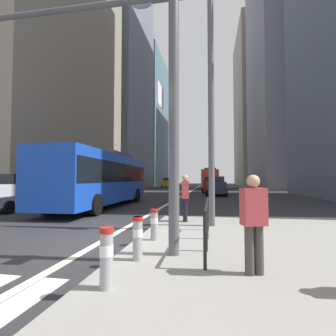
{
  "coord_description": "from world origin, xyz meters",
  "views": [
    {
      "loc": [
        2.92,
        -6.29,
        1.68
      ],
      "look_at": [
        -4.45,
        35.87,
        3.57
      ],
      "focal_mm": 26.76,
      "sensor_mm": 36.0,
      "label": 1
    }
  ],
  "objects": [
    {
      "name": "office_tower_left_mid",
      "position": [
        -16.0,
        39.24,
        24.55
      ],
      "size": [
        12.4,
        17.03,
        49.09
      ],
      "primitive_type": "cube",
      "color": "slate",
      "rests_on": "ground"
    },
    {
      "name": "bollard_back",
      "position": [
        1.49,
        -0.11,
        0.58
      ],
      "size": [
        0.2,
        0.2,
        0.77
      ],
      "color": "#99999E",
      "rests_on": "median_island"
    },
    {
      "name": "bollard_right",
      "position": [
        1.53,
        -1.67,
        0.61
      ],
      "size": [
        0.2,
        0.2,
        0.82
      ],
      "color": "#99999E",
      "rests_on": "median_island"
    },
    {
      "name": "pedestrian_waiting",
      "position": [
        1.97,
        2.77,
        1.08
      ],
      "size": [
        0.31,
        0.42,
        1.69
      ],
      "color": "black",
      "rests_on": "median_island"
    },
    {
      "name": "ground_plane",
      "position": [
        0.0,
        20.0,
        0.0
      ],
      "size": [
        160.0,
        160.0,
        0.0
      ],
      "primitive_type": "plane",
      "color": "#28282B"
    },
    {
      "name": "sedan_white_oncoming",
      "position": [
        -7.64,
        5.8,
        0.99
      ],
      "size": [
        2.07,
        4.32,
        1.94
      ],
      "color": "silver",
      "rests_on": "ground"
    },
    {
      "name": "pedestrian_railing",
      "position": [
        2.8,
        -0.3,
        0.85
      ],
      "size": [
        0.06,
        3.38,
        0.98
      ],
      "color": "black",
      "rests_on": "median_island"
    },
    {
      "name": "bollard_left",
      "position": [
        1.46,
        -2.94,
        0.62
      ],
      "size": [
        0.2,
        0.2,
        0.85
      ],
      "color": "#99999E",
      "rests_on": "median_island"
    },
    {
      "name": "pedestrian_walking",
      "position": [
        3.58,
        -2.03,
        1.03
      ],
      "size": [
        0.43,
        0.34,
        1.6
      ],
      "color": "#423D38",
      "rests_on": "median_island"
    },
    {
      "name": "street_lamp_post",
      "position": [
        2.92,
        2.09,
        5.28
      ],
      "size": [
        5.5,
        0.32,
        8.0
      ],
      "color": "#56565B",
      "rests_on": "median_island"
    },
    {
      "name": "city_bus_red_receding",
      "position": [
        2.73,
        35.8,
        1.84
      ],
      "size": [
        2.78,
        11.63,
        3.4
      ],
      "color": "red",
      "rests_on": "ground"
    },
    {
      "name": "car_receding_near",
      "position": [
        3.33,
        19.74,
        0.99
      ],
      "size": [
        2.17,
        4.26,
        1.94
      ],
      "color": "#232838",
      "rests_on": "ground"
    },
    {
      "name": "car_receding_far",
      "position": [
        2.73,
        26.16,
        0.99
      ],
      "size": [
        2.09,
        4.15,
        1.94
      ],
      "color": "maroon",
      "rests_on": "ground"
    },
    {
      "name": "office_tower_right_far",
      "position": [
        17.0,
        66.54,
        21.61
      ],
      "size": [
        13.47,
        24.13,
        43.21
      ],
      "primitive_type": "cube",
      "color": "gray",
      "rests_on": "ground"
    },
    {
      "name": "office_tower_right_mid",
      "position": [
        17.0,
        41.54,
        26.99
      ],
      "size": [
        12.46,
        19.63,
        53.98
      ],
      "primitive_type": "cube",
      "color": "gray",
      "rests_on": "ground"
    },
    {
      "name": "lane_centre_line",
      "position": [
        0.0,
        30.0,
        0.01
      ],
      "size": [
        0.2,
        80.0,
        0.01
      ],
      "primitive_type": "cube",
      "color": "beige",
      "rests_on": "ground"
    },
    {
      "name": "office_tower_left_near",
      "position": [
        -16.0,
        17.21,
        16.39
      ],
      "size": [
        12.77,
        19.43,
        32.78
      ],
      "primitive_type": "cube",
      "color": "gray",
      "rests_on": "ground"
    },
    {
      "name": "office_tower_left_far",
      "position": [
        -16.0,
        60.8,
        17.8
      ],
      "size": [
        11.29,
        19.06,
        35.6
      ],
      "primitive_type": "cube",
      "color": "slate",
      "rests_on": "ground"
    },
    {
      "name": "city_bus_blue_oncoming",
      "position": [
        -3.62,
        7.96,
        1.84
      ],
      "size": [
        2.94,
        11.03,
        3.4
      ],
      "color": "blue",
      "rests_on": "ground"
    },
    {
      "name": "car_oncoming_mid",
      "position": [
        -6.07,
        45.03,
        0.99
      ],
      "size": [
        2.06,
        4.58,
        1.94
      ],
      "color": "gold",
      "rests_on": "ground"
    },
    {
      "name": "traffic_signal_gantry",
      "position": [
        -0.16,
        -1.23,
        4.15
      ],
      "size": [
        6.85,
        0.65,
        6.0
      ],
      "color": "#515156",
      "rests_on": "median_island"
    }
  ]
}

